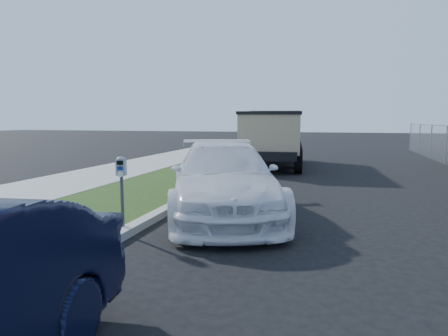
# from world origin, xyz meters

# --- Properties ---
(ground) EXTENTS (120.00, 120.00, 0.00)m
(ground) POSITION_xyz_m (0.00, 0.00, 0.00)
(ground) COLOR black
(ground) RESTS_ON ground
(streetside) EXTENTS (6.12, 50.00, 0.15)m
(streetside) POSITION_xyz_m (-5.57, 2.00, 0.07)
(streetside) COLOR gray
(streetside) RESTS_ON ground
(parking_meter) EXTENTS (0.20, 0.15, 1.30)m
(parking_meter) POSITION_xyz_m (-2.70, -1.21, 1.06)
(parking_meter) COLOR #3F4247
(parking_meter) RESTS_ON ground
(white_wagon) EXTENTS (3.90, 5.86, 1.58)m
(white_wagon) POSITION_xyz_m (-1.39, 0.92, 0.79)
(white_wagon) COLOR white
(white_wagon) RESTS_ON ground
(dump_truck) EXTENTS (3.04, 6.56, 2.50)m
(dump_truck) POSITION_xyz_m (-1.69, 10.47, 1.40)
(dump_truck) COLOR black
(dump_truck) RESTS_ON ground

